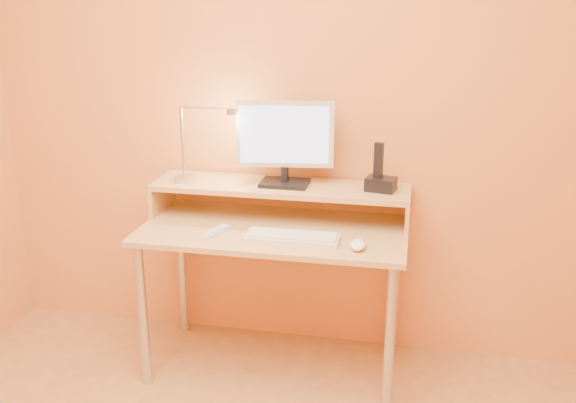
% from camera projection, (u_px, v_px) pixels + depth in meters
% --- Properties ---
extents(wall_back, '(3.00, 0.04, 2.50)m').
position_uv_depth(wall_back, '(288.00, 100.00, 3.00)').
color(wall_back, '#E88A46').
rests_on(wall_back, floor).
extents(desk_leg_fl, '(0.04, 0.04, 0.69)m').
position_uv_depth(desk_leg_fl, '(143.00, 316.00, 2.85)').
color(desk_leg_fl, '#BDBDC0').
rests_on(desk_leg_fl, floor).
extents(desk_leg_fr, '(0.04, 0.04, 0.69)m').
position_uv_depth(desk_leg_fr, '(389.00, 341.00, 2.64)').
color(desk_leg_fr, '#BDBDC0').
rests_on(desk_leg_fr, floor).
extents(desk_leg_bl, '(0.04, 0.04, 0.69)m').
position_uv_depth(desk_leg_bl, '(182.00, 271.00, 3.32)').
color(desk_leg_bl, '#BDBDC0').
rests_on(desk_leg_bl, floor).
extents(desk_leg_br, '(0.04, 0.04, 0.69)m').
position_uv_depth(desk_leg_br, '(395.00, 289.00, 3.11)').
color(desk_leg_br, '#BDBDC0').
rests_on(desk_leg_br, floor).
extents(desk_lower, '(1.20, 0.60, 0.02)m').
position_uv_depth(desk_lower, '(274.00, 230.00, 2.87)').
color(desk_lower, tan).
rests_on(desk_lower, floor).
extents(shelf_riser_left, '(0.02, 0.30, 0.14)m').
position_uv_depth(shelf_riser_left, '(163.00, 196.00, 3.10)').
color(shelf_riser_left, tan).
rests_on(shelf_riser_left, desk_lower).
extents(shelf_riser_right, '(0.02, 0.30, 0.14)m').
position_uv_depth(shelf_riser_right, '(408.00, 212.00, 2.87)').
color(shelf_riser_right, tan).
rests_on(shelf_riser_right, desk_lower).
extents(desk_shelf, '(1.20, 0.30, 0.02)m').
position_uv_depth(desk_shelf, '(280.00, 187.00, 2.96)').
color(desk_shelf, tan).
rests_on(desk_shelf, desk_lower).
extents(monitor_foot, '(0.22, 0.16, 0.02)m').
position_uv_depth(monitor_foot, '(285.00, 183.00, 2.95)').
color(monitor_foot, black).
rests_on(monitor_foot, desk_shelf).
extents(monitor_neck, '(0.04, 0.04, 0.07)m').
position_uv_depth(monitor_neck, '(285.00, 174.00, 2.94)').
color(monitor_neck, black).
rests_on(monitor_neck, monitor_foot).
extents(monitor_panel, '(0.45, 0.09, 0.30)m').
position_uv_depth(monitor_panel, '(285.00, 134.00, 2.89)').
color(monitor_panel, silver).
rests_on(monitor_panel, monitor_neck).
extents(monitor_back, '(0.40, 0.07, 0.26)m').
position_uv_depth(monitor_back, '(286.00, 133.00, 2.91)').
color(monitor_back, black).
rests_on(monitor_back, monitor_panel).
extents(monitor_screen, '(0.40, 0.06, 0.26)m').
position_uv_depth(monitor_screen, '(284.00, 135.00, 2.87)').
color(monitor_screen, '#A2C3FA').
rests_on(monitor_screen, monitor_panel).
extents(lamp_base, '(0.10, 0.10, 0.02)m').
position_uv_depth(lamp_base, '(184.00, 178.00, 3.01)').
color(lamp_base, '#BDBDC0').
rests_on(lamp_base, desk_shelf).
extents(lamp_post, '(0.01, 0.01, 0.33)m').
position_uv_depth(lamp_post, '(183.00, 142.00, 2.96)').
color(lamp_post, '#BDBDC0').
rests_on(lamp_post, lamp_base).
extents(lamp_arm, '(0.24, 0.01, 0.01)m').
position_uv_depth(lamp_arm, '(206.00, 107.00, 2.88)').
color(lamp_arm, '#BDBDC0').
rests_on(lamp_arm, lamp_post).
extents(lamp_head, '(0.04, 0.04, 0.03)m').
position_uv_depth(lamp_head, '(231.00, 112.00, 2.86)').
color(lamp_head, '#BDBDC0').
rests_on(lamp_head, lamp_arm).
extents(lamp_bulb, '(0.03, 0.03, 0.00)m').
position_uv_depth(lamp_bulb, '(231.00, 115.00, 2.87)').
color(lamp_bulb, '#FFEAC6').
rests_on(lamp_bulb, lamp_head).
extents(phone_dock, '(0.15, 0.12, 0.06)m').
position_uv_depth(phone_dock, '(381.00, 184.00, 2.86)').
color(phone_dock, black).
rests_on(phone_dock, desk_shelf).
extents(phone_handset, '(0.04, 0.03, 0.16)m').
position_uv_depth(phone_handset, '(379.00, 160.00, 2.83)').
color(phone_handset, black).
rests_on(phone_handset, phone_dock).
extents(phone_led, '(0.01, 0.00, 0.04)m').
position_uv_depth(phone_led, '(390.00, 188.00, 2.80)').
color(phone_led, '#3844FF').
rests_on(phone_led, phone_dock).
extents(keyboard, '(0.40, 0.13, 0.02)m').
position_uv_depth(keyboard, '(292.00, 238.00, 2.71)').
color(keyboard, silver).
rests_on(keyboard, desk_lower).
extents(mouse, '(0.07, 0.12, 0.04)m').
position_uv_depth(mouse, '(358.00, 245.00, 2.62)').
color(mouse, white).
rests_on(mouse, desk_lower).
extents(remote_control, '(0.10, 0.17, 0.02)m').
position_uv_depth(remote_control, '(216.00, 232.00, 2.79)').
color(remote_control, silver).
rests_on(remote_control, desk_lower).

